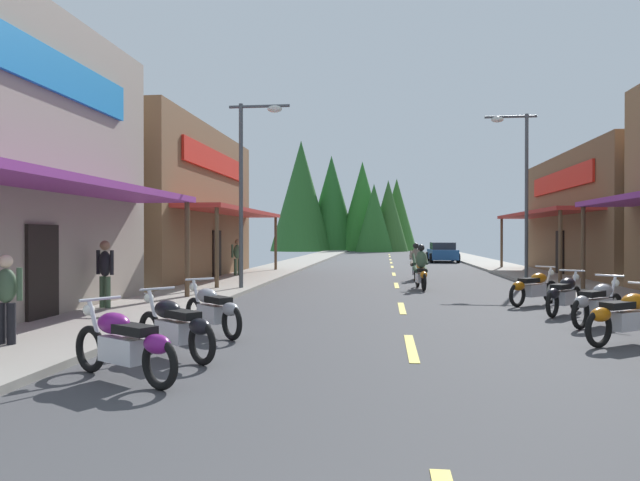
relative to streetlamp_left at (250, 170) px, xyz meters
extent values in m
cube|color=#424244|center=(4.96, 9.37, -4.15)|extent=(9.72, 84.08, 0.10)
cube|color=gray|center=(-1.30, 9.37, -4.04)|extent=(2.80, 84.08, 0.12)
cube|color=gray|center=(11.21, 9.37, -4.04)|extent=(2.80, 84.08, 0.12)
cube|color=#E0C64C|center=(4.96, -9.42, -4.09)|extent=(0.16, 2.40, 0.01)
cube|color=#E0C64C|center=(4.96, -4.12, -4.09)|extent=(0.16, 2.40, 0.01)
cube|color=#E0C64C|center=(4.96, 2.77, -4.09)|extent=(0.16, 2.40, 0.01)
cube|color=#E0C64C|center=(4.96, 9.22, -4.09)|extent=(0.16, 2.40, 0.01)
cube|color=#E0C64C|center=(4.96, 15.92, -4.09)|extent=(0.16, 2.40, 0.01)
cube|color=#E0C64C|center=(4.96, 21.36, -4.09)|extent=(0.16, 2.40, 0.01)
cube|color=#E0C64C|center=(4.96, 26.60, -4.09)|extent=(0.16, 2.40, 0.01)
cube|color=#E0C64C|center=(4.96, 33.29, -4.09)|extent=(0.16, 2.40, 0.01)
cube|color=#E0C64C|center=(4.96, 38.82, -4.09)|extent=(0.16, 2.40, 0.01)
cube|color=#8C338C|center=(-1.80, -7.63, -1.20)|extent=(1.80, 9.48, 0.16)
cylinder|color=brown|center=(-1.10, -3.09, -2.69)|extent=(0.14, 0.14, 2.82)
cube|color=#197FCC|center=(-2.64, -7.63, 1.36)|extent=(0.10, 7.38, 0.90)
cube|color=black|center=(-2.66, -7.63, -3.05)|extent=(0.08, 1.10, 2.10)
cube|color=brown|center=(-6.34, 5.14, -0.87)|extent=(7.28, 12.19, 6.45)
cube|color=#B72D28|center=(-1.80, 5.14, -1.20)|extent=(1.80, 10.97, 0.16)
cylinder|color=brown|center=(-1.10, -0.14, -2.69)|extent=(0.14, 0.14, 2.82)
cylinder|color=brown|center=(-1.10, 10.43, -2.69)|extent=(0.14, 0.14, 2.82)
cube|color=red|center=(-2.64, 5.14, 0.94)|extent=(0.10, 8.54, 0.90)
cube|color=black|center=(-2.66, 5.14, -3.05)|extent=(0.08, 1.10, 2.10)
cylinder|color=brown|center=(11.01, 0.80, -2.69)|extent=(0.14, 0.14, 2.82)
cube|color=#B72D28|center=(11.71, 8.76, -1.20)|extent=(1.80, 11.31, 0.16)
cylinder|color=brown|center=(11.01, 3.30, -2.69)|extent=(0.14, 0.14, 2.82)
cylinder|color=brown|center=(11.01, 14.21, -2.69)|extent=(0.14, 0.14, 2.82)
cube|color=red|center=(12.55, 8.76, 0.32)|extent=(0.10, 8.80, 0.90)
cube|color=black|center=(12.57, 8.76, -3.05)|extent=(0.08, 1.10, 2.10)
cylinder|color=#474C51|center=(-0.30, 0.00, -0.94)|extent=(0.14, 0.14, 6.31)
cylinder|color=#474C51|center=(0.33, 0.00, 2.12)|extent=(2.06, 0.10, 0.10)
ellipsoid|color=silver|center=(0.85, 0.00, 2.02)|extent=(0.50, 0.30, 0.24)
cylinder|color=#474C51|center=(10.21, 5.10, -0.70)|extent=(0.14, 0.14, 6.79)
cylinder|color=#474C51|center=(9.58, 5.10, 2.60)|extent=(2.06, 0.10, 0.10)
ellipsoid|color=silver|center=(9.06, 5.10, 2.50)|extent=(0.50, 0.30, 0.24)
torus|color=black|center=(8.05, -9.07, -3.78)|extent=(0.58, 0.45, 0.64)
cube|color=silver|center=(8.66, -8.64, -3.70)|extent=(0.73, 0.63, 0.32)
ellipsoid|color=#BF660C|center=(8.82, -8.53, -3.38)|extent=(0.64, 0.58, 0.28)
cube|color=black|center=(8.46, -8.79, -3.42)|extent=(0.65, 0.57, 0.12)
ellipsoid|color=#BF660C|center=(8.09, -9.05, -3.55)|extent=(0.50, 0.45, 0.24)
torus|color=black|center=(9.42, -6.08, -3.78)|extent=(0.52, 0.53, 0.64)
torus|color=black|center=(8.37, -7.15, -3.78)|extent=(0.52, 0.53, 0.64)
cube|color=silver|center=(8.90, -6.62, -3.70)|extent=(0.69, 0.70, 0.32)
ellipsoid|color=#99999E|center=(9.04, -6.47, -3.38)|extent=(0.62, 0.62, 0.28)
cube|color=black|center=(8.72, -6.79, -3.42)|extent=(0.62, 0.62, 0.12)
ellipsoid|color=#99999E|center=(8.41, -7.12, -3.55)|extent=(0.48, 0.48, 0.24)
cylinder|color=silver|center=(9.33, -6.17, -3.45)|extent=(0.30, 0.31, 0.71)
cylinder|color=silver|center=(9.25, -6.26, -3.08)|extent=(0.46, 0.45, 0.04)
sphere|color=white|center=(9.44, -6.06, -3.25)|extent=(0.16, 0.16, 0.16)
torus|color=black|center=(9.18, -4.29, -3.78)|extent=(0.46, 0.58, 0.64)
torus|color=black|center=(8.30, -5.50, -3.78)|extent=(0.46, 0.58, 0.64)
cube|color=silver|center=(8.74, -4.89, -3.70)|extent=(0.64, 0.73, 0.32)
ellipsoid|color=black|center=(8.86, -4.73, -3.38)|extent=(0.59, 0.64, 0.28)
cube|color=black|center=(8.59, -5.10, -3.42)|extent=(0.58, 0.65, 0.12)
ellipsoid|color=black|center=(8.33, -5.46, -3.55)|extent=(0.45, 0.50, 0.24)
cylinder|color=silver|center=(9.10, -4.39, -3.45)|extent=(0.27, 0.34, 0.71)
cylinder|color=silver|center=(9.03, -4.49, -3.08)|extent=(0.51, 0.39, 0.04)
sphere|color=white|center=(9.20, -4.26, -3.25)|extent=(0.16, 0.16, 0.16)
torus|color=black|center=(9.06, -2.55, -3.78)|extent=(0.54, 0.51, 0.64)
torus|color=black|center=(7.95, -3.56, -3.78)|extent=(0.54, 0.51, 0.64)
cube|color=silver|center=(8.51, -3.06, -3.70)|extent=(0.71, 0.68, 0.32)
ellipsoid|color=#BF660C|center=(8.66, -2.92, -3.38)|extent=(0.63, 0.61, 0.28)
cube|color=black|center=(8.32, -3.22, -3.42)|extent=(0.63, 0.61, 0.12)
ellipsoid|color=#BF660C|center=(7.99, -3.53, -3.55)|extent=(0.49, 0.47, 0.24)
cylinder|color=silver|center=(8.97, -2.64, -3.45)|extent=(0.31, 0.29, 0.71)
cylinder|color=silver|center=(8.88, -2.72, -3.08)|extent=(0.43, 0.47, 0.04)
sphere|color=white|center=(9.08, -2.53, -3.25)|extent=(0.16, 0.16, 0.16)
torus|color=black|center=(0.54, -11.65, -3.78)|extent=(0.60, 0.41, 0.64)
torus|color=black|center=(1.83, -12.42, -3.78)|extent=(0.60, 0.41, 0.64)
cube|color=silver|center=(1.18, -12.04, -3.70)|extent=(0.74, 0.60, 0.32)
ellipsoid|color=#721972|center=(1.01, -11.93, -3.38)|extent=(0.64, 0.56, 0.28)
cube|color=black|center=(1.40, -12.16, -3.42)|extent=(0.66, 0.55, 0.12)
ellipsoid|color=#721972|center=(1.79, -12.39, -3.55)|extent=(0.50, 0.43, 0.24)
cylinder|color=silver|center=(0.65, -11.72, -3.45)|extent=(0.35, 0.24, 0.71)
cylinder|color=silver|center=(0.75, -11.78, -3.08)|extent=(0.34, 0.54, 0.04)
sphere|color=white|center=(0.51, -11.64, -3.25)|extent=(0.16, 0.16, 0.16)
torus|color=black|center=(0.74, -10.12, -3.78)|extent=(0.56, 0.48, 0.64)
torus|color=black|center=(1.91, -11.06, -3.78)|extent=(0.56, 0.48, 0.64)
cube|color=silver|center=(1.32, -10.59, -3.70)|extent=(0.72, 0.66, 0.32)
ellipsoid|color=black|center=(1.17, -10.46, -3.38)|extent=(0.64, 0.60, 0.28)
cube|color=black|center=(1.52, -10.75, -3.42)|extent=(0.64, 0.59, 0.12)
ellipsoid|color=black|center=(1.87, -11.03, -3.55)|extent=(0.49, 0.46, 0.24)
cylinder|color=silver|center=(0.84, -10.20, -3.45)|extent=(0.33, 0.28, 0.71)
cylinder|color=silver|center=(0.93, -10.28, -3.08)|extent=(0.41, 0.49, 0.04)
sphere|color=white|center=(0.71, -10.10, -3.25)|extent=(0.16, 0.16, 0.16)
torus|color=black|center=(0.76, -8.01, -3.78)|extent=(0.52, 0.53, 0.64)
torus|color=black|center=(1.82, -9.07, -3.78)|extent=(0.52, 0.53, 0.64)
cube|color=silver|center=(1.29, -8.54, -3.70)|extent=(0.69, 0.69, 0.32)
ellipsoid|color=#99999E|center=(1.15, -8.40, -3.38)|extent=(0.62, 0.62, 0.28)
cube|color=black|center=(1.47, -8.72, -3.42)|extent=(0.62, 0.62, 0.12)
ellipsoid|color=#99999E|center=(1.78, -9.04, -3.55)|extent=(0.48, 0.48, 0.24)
cylinder|color=silver|center=(0.85, -8.10, -3.45)|extent=(0.30, 0.31, 0.71)
cylinder|color=silver|center=(0.94, -8.18, -3.08)|extent=(0.46, 0.45, 0.04)
sphere|color=white|center=(0.74, -7.99, -3.25)|extent=(0.16, 0.16, 0.16)
torus|color=black|center=(5.69, 2.07, -3.78)|extent=(0.15, 0.65, 0.64)
torus|color=black|center=(5.82, 0.57, -3.78)|extent=(0.15, 0.65, 0.64)
cube|color=silver|center=(5.76, 1.32, -3.70)|extent=(0.34, 0.72, 0.32)
ellipsoid|color=#BF660C|center=(5.74, 1.52, -3.38)|extent=(0.37, 0.59, 0.28)
cube|color=black|center=(5.78, 1.07, -3.42)|extent=(0.33, 0.62, 0.12)
ellipsoid|color=#BF660C|center=(5.82, 0.62, -3.55)|extent=(0.28, 0.46, 0.24)
cylinder|color=silver|center=(5.71, 1.94, -3.45)|extent=(0.09, 0.38, 0.71)
cylinder|color=silver|center=(5.72, 1.82, -3.08)|extent=(0.60, 0.09, 0.04)
sphere|color=white|center=(5.69, 2.10, -3.25)|extent=(0.16, 0.16, 0.16)
ellipsoid|color=#3F593F|center=(5.77, 1.17, -3.05)|extent=(0.41, 0.41, 0.64)
sphere|color=black|center=(5.77, 1.22, -2.65)|extent=(0.24, 0.24, 0.24)
cylinder|color=#3F593F|center=(5.60, 1.32, -3.40)|extent=(0.18, 0.43, 0.24)
cylinder|color=#3F593F|center=(5.54, 1.45, -3.05)|extent=(0.14, 0.51, 0.40)
cylinder|color=#3F593F|center=(5.92, 1.35, -3.40)|extent=(0.18, 0.43, 0.24)
cylinder|color=#3F593F|center=(5.95, 1.48, -3.05)|extent=(0.14, 0.51, 0.40)
torus|color=black|center=(5.86, 6.28, -3.78)|extent=(0.14, 0.65, 0.64)
torus|color=black|center=(5.76, 4.78, -3.78)|extent=(0.14, 0.65, 0.64)
cube|color=silver|center=(5.81, 5.53, -3.70)|extent=(0.33, 0.72, 0.32)
ellipsoid|color=#0C5933|center=(5.83, 5.73, -3.38)|extent=(0.36, 0.58, 0.28)
cube|color=black|center=(5.80, 5.28, -3.42)|extent=(0.32, 0.62, 0.12)
ellipsoid|color=#0C5933|center=(5.76, 4.83, -3.55)|extent=(0.27, 0.46, 0.24)
cylinder|color=silver|center=(5.85, 6.15, -3.45)|extent=(0.09, 0.37, 0.71)
cylinder|color=silver|center=(5.85, 6.03, -3.08)|extent=(0.60, 0.08, 0.04)
sphere|color=white|center=(5.87, 6.31, -3.25)|extent=(0.16, 0.16, 0.16)
ellipsoid|color=#726659|center=(5.80, 5.38, -3.05)|extent=(0.41, 0.41, 0.64)
sphere|color=black|center=(5.81, 5.43, -2.65)|extent=(0.24, 0.24, 0.24)
cylinder|color=#726659|center=(5.65, 5.56, -3.40)|extent=(0.17, 0.43, 0.24)
cylinder|color=#726659|center=(5.62, 5.70, -3.05)|extent=(0.13, 0.51, 0.40)
cylinder|color=#726659|center=(5.97, 5.54, -3.40)|extent=(0.17, 0.43, 0.24)
cylinder|color=#726659|center=(6.03, 5.67, -3.05)|extent=(0.13, 0.51, 0.40)
cylinder|color=black|center=(-1.61, -10.45, -3.70)|extent=(0.14, 0.14, 0.78)
cylinder|color=black|center=(-1.43, -10.46, -3.70)|extent=(0.14, 0.14, 0.78)
ellipsoid|color=#3F593F|center=(-1.52, -10.45, -3.04)|extent=(0.37, 0.27, 0.55)
cylinder|color=#3F593F|center=(-1.28, -10.46, -3.01)|extent=(0.09, 0.09, 0.53)
sphere|color=beige|center=(-1.52, -10.45, -2.64)|extent=(0.21, 0.21, 0.21)
cylinder|color=#3F593F|center=(-1.90, 5.98, -3.66)|extent=(0.14, 0.14, 0.86)
cylinder|color=#3F593F|center=(-2.04, 5.86, -3.66)|extent=(0.14, 0.14, 0.86)
ellipsoid|color=#3F593F|center=(-1.97, 5.92, -2.93)|extent=(0.44, 0.43, 0.61)
cylinder|color=#3F593F|center=(-1.78, 6.07, -2.90)|extent=(0.09, 0.09, 0.58)
cylinder|color=#3F593F|center=(-2.15, 5.77, -2.90)|extent=(0.09, 0.09, 0.58)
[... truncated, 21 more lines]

